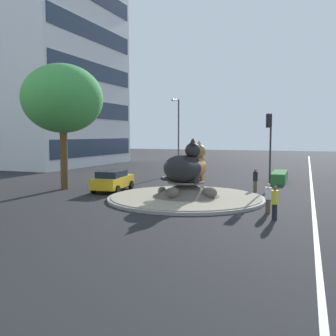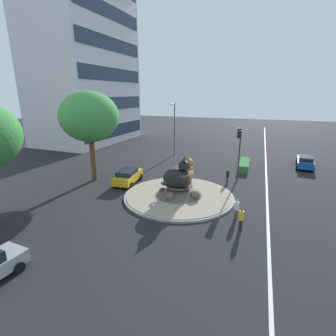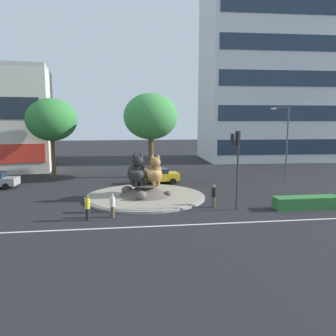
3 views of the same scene
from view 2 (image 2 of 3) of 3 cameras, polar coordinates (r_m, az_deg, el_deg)
ground_plane at (r=23.62m, az=2.46°, el=-6.51°), size 160.00×160.00×0.00m
lane_centreline at (r=22.75m, az=21.60°, el=-8.67°), size 112.00×0.20×0.01m
roundabout_island at (r=23.45m, az=2.48°, el=-5.64°), size 10.13×10.13×1.20m
cat_statue_black at (r=22.21m, az=2.25°, el=-1.92°), size 1.87×3.00×2.77m
cat_statue_tabby at (r=23.49m, az=3.39°, el=-1.05°), size 1.82×2.82×2.61m
traffic_light_mast at (r=27.64m, az=15.79°, el=5.39°), size 0.74×0.50×5.77m
office_tower at (r=53.54m, az=-18.71°, el=24.63°), size 20.16×13.16×35.00m
clipped_hedge_strip at (r=33.67m, az=16.89°, el=0.68°), size 4.96×1.20×0.90m
broadleaf_tree_behind_island at (r=27.85m, az=-17.38°, el=10.97°), size 6.11×6.11×9.53m
streetlight_arm at (r=38.37m, az=1.36°, el=9.48°), size 1.96×0.29×7.91m
pedestrian_black_shirt at (r=27.14m, az=13.34°, el=-1.78°), size 0.35×0.35×1.73m
pedestrian_yellow_shirt at (r=18.56m, az=16.22°, el=-10.89°), size 0.34×0.34×1.70m
pedestrian_white_shirt at (r=20.05m, az=15.24°, el=-8.85°), size 0.35×0.35×1.61m
sedan_on_far_lane at (r=36.93m, az=28.64°, el=1.31°), size 4.95×2.45×1.55m
parked_car_right at (r=27.10m, az=-9.07°, el=-1.79°), size 4.51×2.39×1.55m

